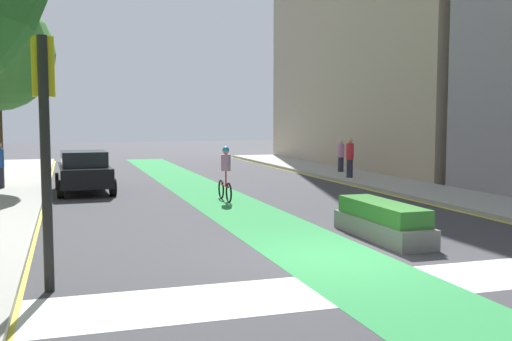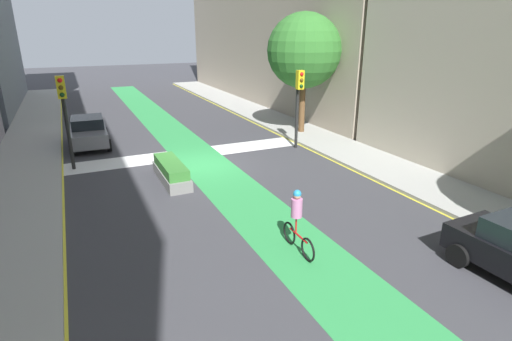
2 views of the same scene
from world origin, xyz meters
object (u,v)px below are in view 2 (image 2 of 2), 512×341
at_px(median_planter, 171,172).
at_px(cyclist_in_lane, 297,220).
at_px(street_tree_near, 304,51).
at_px(car_grey_right_near, 89,132).
at_px(traffic_signal_near_right, 64,105).
at_px(traffic_signal_near_left, 299,94).

bearing_deg(median_planter, cyclist_in_lane, 105.13).
relative_size(cyclist_in_lane, street_tree_near, 0.27).
height_order(car_grey_right_near, median_planter, car_grey_right_near).
distance_m(traffic_signal_near_right, car_grey_right_near, 4.58).
relative_size(traffic_signal_near_right, street_tree_near, 0.61).
relative_size(traffic_signal_near_right, car_grey_right_near, 0.99).
bearing_deg(car_grey_right_near, cyclist_in_lane, 108.08).
xyz_separation_m(car_grey_right_near, street_tree_near, (-11.90, 2.54, 4.07)).
distance_m(street_tree_near, median_planter, 11.21).
relative_size(traffic_signal_near_left, median_planter, 1.25).
bearing_deg(cyclist_in_lane, traffic_signal_near_left, -120.47).
bearing_deg(median_planter, traffic_signal_near_right, -41.68).
relative_size(car_grey_right_near, median_planter, 1.30).
height_order(cyclist_in_lane, median_planter, cyclist_in_lane).
distance_m(traffic_signal_near_left, car_grey_right_near, 11.51).
distance_m(car_grey_right_near, cyclist_in_lane, 15.08).
relative_size(traffic_signal_near_right, median_planter, 1.28).
bearing_deg(street_tree_near, traffic_signal_near_left, 55.10).
xyz_separation_m(traffic_signal_near_right, traffic_signal_near_left, (-11.01, 1.23, -0.07)).
distance_m(traffic_signal_near_left, cyclist_in_lane, 10.80).
height_order(traffic_signal_near_left, car_grey_right_near, traffic_signal_near_left).
distance_m(traffic_signal_near_right, median_planter, 5.58).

